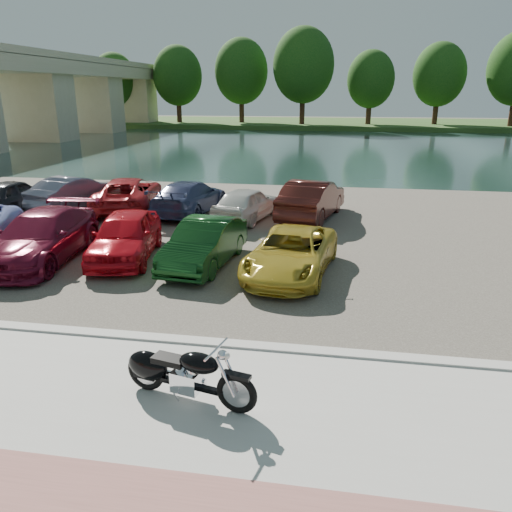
{
  "coord_description": "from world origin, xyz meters",
  "views": [
    {
      "loc": [
        2.61,
        -6.57,
        4.83
      ],
      "look_at": [
        0.73,
        4.58,
        1.1
      ],
      "focal_mm": 35.0,
      "sensor_mm": 36.0,
      "label": 1
    }
  ],
  "objects": [
    {
      "name": "car_12",
      "position": [
        -0.93,
        12.14,
        0.7
      ],
      "size": [
        2.4,
        4.11,
        1.31
      ],
      "primitive_type": "imported",
      "rotation": [
        0.0,
        0.0,
        2.91
      ],
      "color": "silver",
      "rests_on": "parking_lot"
    },
    {
      "name": "far_trees",
      "position": [
        4.36,
        65.79,
        7.49
      ],
      "size": [
        70.25,
        10.68,
        12.52
      ],
      "color": "#341C13",
      "rests_on": "far_bank"
    },
    {
      "name": "car_10",
      "position": [
        -6.16,
        13.0,
        0.74
      ],
      "size": [
        3.32,
        5.39,
        1.39
      ],
      "primitive_type": "imported",
      "rotation": [
        0.0,
        0.0,
        3.36
      ],
      "color": "#A61B20",
      "rests_on": "parking_lot"
    },
    {
      "name": "motorcycle",
      "position": [
        0.21,
        0.12,
        0.56
      ],
      "size": [
        2.3,
        0.9,
        1.05
      ],
      "rotation": [
        0.0,
        0.0,
        -0.22
      ],
      "color": "black",
      "rests_on": "promenade"
    },
    {
      "name": "promenade",
      "position": [
        0.0,
        -1.0,
        0.05
      ],
      "size": [
        60.0,
        6.0,
        0.1
      ],
      "primitive_type": "cube",
      "color": "#B3B0A8",
      "rests_on": "ground"
    },
    {
      "name": "car_13",
      "position": [
        1.56,
        12.9,
        0.8
      ],
      "size": [
        2.56,
        4.87,
        1.53
      ],
      "primitive_type": "imported",
      "rotation": [
        0.0,
        0.0,
        2.93
      ],
      "color": "#431612",
      "rests_on": "parking_lot"
    },
    {
      "name": "car_5",
      "position": [
        -1.13,
        6.69,
        0.7
      ],
      "size": [
        1.8,
        4.11,
        1.31
      ],
      "primitive_type": "imported",
      "rotation": [
        0.0,
        0.0,
        -0.11
      ],
      "color": "#0F3914",
      "rests_on": "parking_lot"
    },
    {
      "name": "car_8",
      "position": [
        -10.94,
        12.13,
        0.71
      ],
      "size": [
        1.85,
        4.03,
        1.34
      ],
      "primitive_type": "imported",
      "rotation": [
        0.0,
        0.0,
        3.07
      ],
      "color": "black",
      "rests_on": "parking_lot"
    },
    {
      "name": "car_11",
      "position": [
        -3.45,
        12.91,
        0.71
      ],
      "size": [
        2.41,
        4.83,
        1.35
      ],
      "primitive_type": "imported",
      "rotation": [
        0.0,
        0.0,
        3.03
      ],
      "color": "navy",
      "rests_on": "parking_lot"
    },
    {
      "name": "car_4",
      "position": [
        -3.62,
        6.9,
        0.75
      ],
      "size": [
        2.39,
        4.39,
        1.42
      ],
      "primitive_type": "imported",
      "rotation": [
        0.0,
        0.0,
        0.18
      ],
      "color": "red",
      "rests_on": "parking_lot"
    },
    {
      "name": "car_9",
      "position": [
        -8.59,
        12.96,
        0.73
      ],
      "size": [
        2.56,
        4.46,
        1.39
      ],
      "primitive_type": "imported",
      "rotation": [
        0.0,
        0.0,
        2.87
      ],
      "color": "slate",
      "rests_on": "parking_lot"
    },
    {
      "name": "kerb",
      "position": [
        0.0,
        2.0,
        0.07
      ],
      "size": [
        60.0,
        0.3,
        0.14
      ],
      "primitive_type": "cube",
      "color": "#B3B0A8",
      "rests_on": "ground"
    },
    {
      "name": "ground",
      "position": [
        0.0,
        0.0,
        0.0
      ],
      "size": [
        200.0,
        200.0,
        0.0
      ],
      "primitive_type": "plane",
      "color": "#595447",
      "rests_on": "ground"
    },
    {
      "name": "river",
      "position": [
        0.0,
        40.0,
        0.0
      ],
      "size": [
        120.0,
        40.0,
        0.0
      ],
      "primitive_type": "cube",
      "color": "#172A27",
      "rests_on": "ground"
    },
    {
      "name": "bridge",
      "position": [
        -28.0,
        41.02,
        5.52
      ],
      "size": [
        7.0,
        56.0,
        8.55
      ],
      "color": "tan",
      "rests_on": "ground"
    },
    {
      "name": "car_6",
      "position": [
        1.4,
        6.36,
        0.65
      ],
      "size": [
        2.54,
        4.61,
        1.22
      ],
      "primitive_type": "imported",
      "rotation": [
        0.0,
        0.0,
        -0.12
      ],
      "color": "gold",
      "rests_on": "parking_lot"
    },
    {
      "name": "far_bank",
      "position": [
        0.0,
        72.0,
        0.3
      ],
      "size": [
        120.0,
        24.0,
        0.6
      ],
      "primitive_type": "cube",
      "color": "#264318",
      "rests_on": "ground"
    },
    {
      "name": "parking_lot",
      "position": [
        0.0,
        11.0,
        0.02
      ],
      "size": [
        60.0,
        18.0,
        0.04
      ],
      "primitive_type": "cube",
      "color": "#454037",
      "rests_on": "ground"
    },
    {
      "name": "car_3",
      "position": [
        -5.98,
        6.31,
        0.76
      ],
      "size": [
        2.47,
        5.15,
        1.45
      ],
      "primitive_type": "imported",
      "rotation": [
        0.0,
        0.0,
        0.09
      ],
      "color": "maroon",
      "rests_on": "parking_lot"
    }
  ]
}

